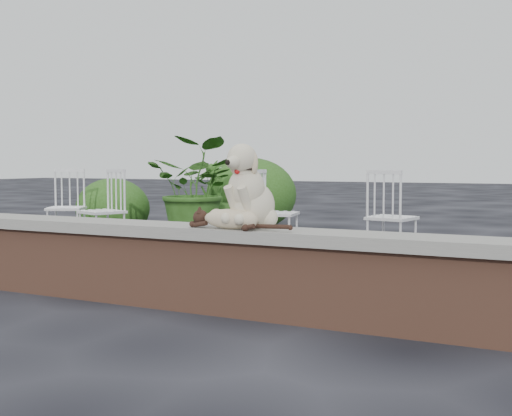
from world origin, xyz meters
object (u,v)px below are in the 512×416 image
at_px(chair_b, 102,210).
at_px(cat, 231,218).
at_px(chair_e, 277,212).
at_px(chair_c, 392,216).
at_px(potted_plant_a, 197,188).
at_px(chair_a, 66,207).
at_px(dog, 253,185).
at_px(potted_plant_b, 213,196).

bearing_deg(chair_b, cat, -17.10).
height_order(chair_e, chair_c, same).
relative_size(chair_b, potted_plant_a, 0.69).
distance_m(cat, chair_a, 4.35).
relative_size(cat, chair_c, 0.94).
bearing_deg(chair_a, dog, -59.49).
bearing_deg(chair_b, potted_plant_b, 103.74).
height_order(chair_a, chair_c, same).
height_order(chair_c, potted_plant_b, potted_plant_b).
height_order(cat, potted_plant_a, potted_plant_a).
relative_size(chair_b, potted_plant_b, 0.87).
height_order(potted_plant_a, potted_plant_b, potted_plant_a).
bearing_deg(potted_plant_b, chair_e, -41.67).
height_order(cat, chair_c, chair_c).
xyz_separation_m(cat, chair_b, (-2.85, 2.15, -0.19)).
distance_m(cat, potted_plant_b, 5.03).
bearing_deg(potted_plant_a, cat, -55.71).
relative_size(chair_a, potted_plant_b, 0.87).
distance_m(chair_a, chair_b, 0.82).
bearing_deg(chair_b, chair_e, 38.12).
bearing_deg(chair_e, chair_c, -98.89).
bearing_deg(potted_plant_b, potted_plant_a, -78.75).
bearing_deg(cat, potted_plant_a, 133.47).
height_order(chair_c, potted_plant_a, potted_plant_a).
relative_size(dog, chair_e, 0.60).
xyz_separation_m(cat, potted_plant_a, (-2.49, 3.66, 0.02)).
distance_m(dog, chair_e, 2.84).
distance_m(chair_b, potted_plant_b, 2.15).
bearing_deg(chair_c, chair_b, 22.81).
distance_m(cat, chair_e, 2.94).
distance_m(potted_plant_a, potted_plant_b, 0.66).
relative_size(chair_a, chair_b, 1.00).
distance_m(cat, potted_plant_a, 4.43).
distance_m(chair_a, chair_c, 4.00).
distance_m(chair_e, potted_plant_a, 1.81).
bearing_deg(chair_a, potted_plant_b, 33.71).
bearing_deg(chair_b, chair_c, 31.35).
height_order(dog, chair_e, dog).
bearing_deg(chair_c, potted_plant_a, -5.45).
relative_size(chair_e, potted_plant_a, 0.69).
xyz_separation_m(chair_e, chair_c, (1.28, 0.01, 0.00)).
relative_size(chair_e, chair_b, 1.00).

